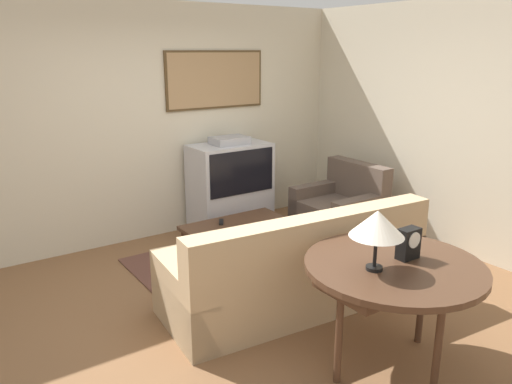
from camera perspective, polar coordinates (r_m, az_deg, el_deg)
ground_plane at (r=4.49m, az=-0.92°, el=-12.94°), size 12.00×12.00×0.00m
wall_back at (r=5.89m, az=-12.46°, el=7.66°), size 12.00×0.10×2.70m
wall_right at (r=5.87m, az=21.14°, el=6.86°), size 0.06×12.00×2.70m
area_rug at (r=5.43m, az=-0.71°, el=-7.53°), size 2.39×1.51×0.01m
tv at (r=6.14m, az=-2.96°, el=0.66°), size 0.96×0.56×1.17m
couch at (r=4.39m, az=4.64°, el=-9.15°), size 2.34×1.08×0.91m
armchair at (r=6.07m, az=9.62°, el=-2.27°), size 0.80×0.91×0.87m
coffee_table at (r=5.26m, az=-2.29°, el=-3.99°), size 1.12×0.53×0.42m
console_table at (r=3.54m, az=15.52°, el=-8.81°), size 1.21×1.21×0.79m
table_lamp at (r=3.27m, az=13.68°, el=-3.60°), size 0.35×0.35×0.41m
mantel_clock at (r=3.58m, az=17.03°, el=-5.64°), size 0.16×0.10×0.22m
remote at (r=5.25m, az=-3.99°, el=-3.44°), size 0.12×0.16×0.02m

